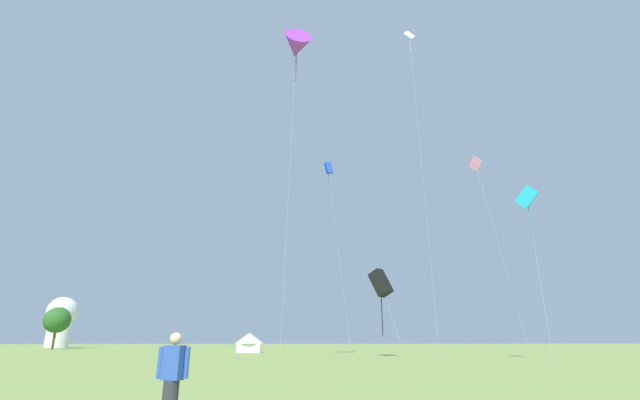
# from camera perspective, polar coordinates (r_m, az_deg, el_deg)

# --- Properties ---
(kite_white_diamond) EXTENTS (1.65, 2.50, 38.27)m
(kite_white_diamond) POSITION_cam_1_polar(r_m,az_deg,el_deg) (56.88, 11.83, 18.96)
(kite_white_diamond) COLOR white
(kite_white_diamond) RESTS_ON ground
(kite_cyan_diamond) EXTENTS (1.73, 3.30, 14.76)m
(kite_cyan_diamond) POSITION_cam_1_polar(r_m,az_deg,el_deg) (41.96, 25.59, 0.05)
(kite_cyan_diamond) COLOR #1EB7CC
(kite_cyan_diamond) RESTS_ON ground
(kite_purple_delta) EXTENTS (3.29, 3.76, 31.93)m
(kite_purple_delta) POSITION_cam_1_polar(r_m,az_deg,el_deg) (46.91, -3.13, 19.55)
(kite_purple_delta) COLOR purple
(kite_purple_delta) RESTS_ON ground
(kite_blue_box) EXTENTS (2.91, 1.45, 23.88)m
(kite_blue_box) POSITION_cam_1_polar(r_m,az_deg,el_deg) (56.79, 1.15, 4.18)
(kite_blue_box) COLOR blue
(kite_blue_box) RESTS_ON ground
(kite_pink_diamond) EXTENTS (2.50, 3.13, 21.47)m
(kite_pink_diamond) POSITION_cam_1_polar(r_m,az_deg,el_deg) (51.75, 19.91, 4.04)
(kite_pink_diamond) COLOR pink
(kite_pink_diamond) RESTS_ON ground
(kite_black_box) EXTENTS (2.94, 3.01, 8.57)m
(kite_black_box) POSITION_cam_1_polar(r_m,az_deg,el_deg) (45.21, 7.99, -10.78)
(kite_black_box) COLOR black
(kite_black_box) RESTS_ON ground
(person_spectator) EXTENTS (0.57, 0.34, 1.73)m
(person_spectator) POSITION_cam_1_polar(r_m,az_deg,el_deg) (8.94, -18.95, -21.84)
(person_spectator) COLOR #2D2D33
(person_spectator) RESTS_ON ground
(festival_tent_left) EXTENTS (3.90, 3.90, 2.54)m
(festival_tent_left) POSITION_cam_1_polar(r_m,az_deg,el_deg) (62.46, -9.28, -17.91)
(festival_tent_left) COLOR white
(festival_tent_left) RESTS_ON ground
(observatory_dome) EXTENTS (6.40, 6.40, 10.80)m
(observatory_dome) POSITION_cam_1_polar(r_m,az_deg,el_deg) (114.31, -30.92, -13.29)
(observatory_dome) COLOR white
(observatory_dome) RESTS_ON ground
(tree_distant_left) EXTENTS (4.65, 4.65, 7.47)m
(tree_distant_left) POSITION_cam_1_polar(r_m,az_deg,el_deg) (96.31, -31.29, -13.35)
(tree_distant_left) COLOR brown
(tree_distant_left) RESTS_ON ground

